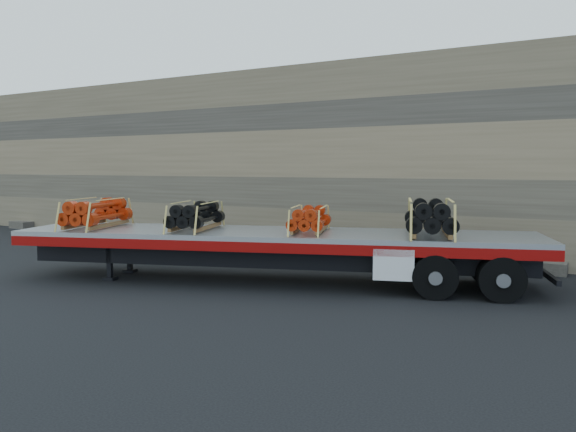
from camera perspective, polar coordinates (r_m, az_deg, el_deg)
name	(u,v)px	position (r m, az deg, el deg)	size (l,w,h in m)	color
ground	(264,277)	(16.38, -2.43, -6.23)	(120.00, 120.00, 0.00)	black
rock_wall	(355,159)	(21.83, 6.79, 5.78)	(44.00, 3.00, 7.00)	#7A6B54
trailer	(273,257)	(15.56, -1.51, -4.16)	(14.24, 2.74, 1.42)	#B0B2B8
bundle_front	(97,214)	(17.37, -18.87, 0.23)	(1.13, 2.27, 0.80)	#AC2609
bundle_midfront	(196,216)	(16.07, -9.35, -0.04)	(1.05, 2.10, 0.74)	black
bundle_midrear	(310,220)	(15.24, 2.22, -0.39)	(0.94, 1.89, 0.67)	#AC2609
bundle_rear	(430,218)	(15.07, 14.21, -0.20)	(1.24, 2.48, 0.88)	black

